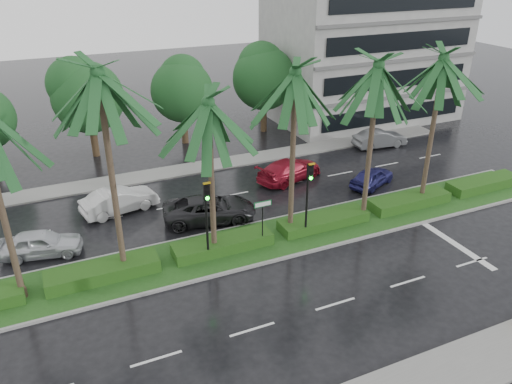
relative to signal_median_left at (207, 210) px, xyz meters
name	(u,v)px	position (x,y,z in m)	size (l,w,h in m)	color
ground	(284,248)	(4.00, -0.30, -3.00)	(120.00, 120.00, 0.00)	black
far_sidewalk	(208,166)	(4.00, 11.70, -2.94)	(40.00, 2.00, 0.12)	slate
median	(275,238)	(4.00, 0.70, -2.92)	(36.00, 4.00, 0.15)	gray
hedge	(275,232)	(4.00, 0.70, -2.55)	(35.20, 1.40, 0.60)	#184614
lane_markings	(338,240)	(7.04, -0.73, -2.99)	(34.00, 13.06, 0.01)	silver
palm_row	(254,92)	(2.75, 0.72, 5.19)	(26.30, 4.20, 10.34)	#3B2C22
signal_median_left	(207,210)	(0.00, 0.00, 0.00)	(0.34, 0.42, 4.36)	black
signal_median_right	(308,189)	(5.50, 0.00, 0.00)	(0.34, 0.42, 4.36)	black
street_sign	(263,212)	(3.00, 0.18, -0.87)	(0.95, 0.09, 2.60)	black
bg_trees	(204,82)	(5.81, 17.29, 1.73)	(32.90, 5.46, 7.88)	#352918
building	(363,50)	(21.00, 17.70, 3.00)	(16.00, 10.00, 12.00)	gray
car_silver	(41,243)	(-7.50, 4.20, -2.32)	(4.00, 1.61, 1.36)	silver
car_white	(119,200)	(-3.00, 7.36, -2.26)	(4.47, 1.56, 1.47)	#BEBEBE
car_darkgrey	(210,209)	(1.50, 4.15, -2.27)	(5.27, 2.43, 1.47)	#242427
car_red	(290,170)	(8.31, 7.31, -2.28)	(4.93, 2.00, 1.43)	maroon
car_blue	(372,177)	(12.81, 4.23, -2.37)	(3.68, 1.48, 1.26)	navy
car_grey	(380,139)	(17.70, 9.94, -2.30)	(4.24, 1.48, 1.40)	#57595C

